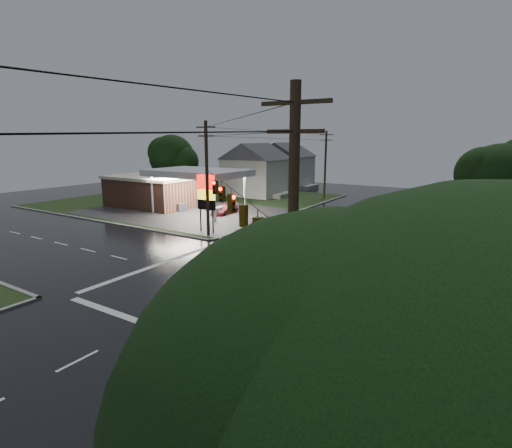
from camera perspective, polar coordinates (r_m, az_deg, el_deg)
The scene contains 15 objects.
ground at distance 26.63m, azimuth -3.86°, elevation -8.54°, with size 120.00×120.00×0.00m, color black.
grass_nw at distance 62.24m, azimuth -8.96°, elevation 3.37°, with size 36.00×36.00×0.08m, color black.
gas_station at distance 57.16m, azimuth -12.99°, elevation 4.97°, with size 26.20×18.00×5.60m.
pylon_sign at distance 40.03m, azimuth -7.15°, elevation 4.33°, with size 2.00×0.35×6.00m.
utility_pole_nw at distance 38.44m, azimuth -7.01°, elevation 6.58°, with size 2.20×0.32×11.00m.
utility_pole_se at distance 12.35m, azimuth 5.20°, elevation -5.27°, with size 2.20×0.32×11.00m.
utility_pole_n at distance 63.03m, azimuth 9.87°, elevation 8.42°, with size 2.20×0.32×10.50m.
traffic_signals at distance 25.06m, azimuth -4.06°, elevation 5.43°, with size 26.87×26.87×1.47m.
house_near at distance 66.66m, azimuth -0.03°, elevation 7.88°, with size 11.05×8.48×8.60m.
house_far at distance 77.48m, azimuth 4.18°, elevation 8.45°, with size 11.05×8.48×8.60m.
tree_nw_behind at distance 69.87m, azimuth -11.83°, elevation 9.28°, with size 8.93×7.60×10.00m.
tree_ne_near at distance 42.16m, azimuth 31.57°, elevation 5.15°, with size 7.99×6.80×8.98m.
car_north at distance 37.50m, azimuth 3.25°, elevation -1.42°, with size 1.29×3.69×1.22m, color black.
car_crossing at distance 23.97m, azimuth 2.18°, elevation -8.98°, with size 1.81×4.49×1.53m, color gray.
car_pump at distance 50.10m, azimuth -4.50°, elevation 2.08°, with size 1.84×4.52×1.31m, color #5C151D.
Camera 1 is at (14.88, -19.99, 9.41)m, focal length 28.00 mm.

